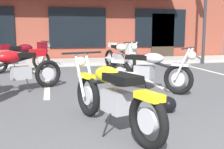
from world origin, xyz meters
name	(u,v)px	position (x,y,z in m)	size (l,w,h in m)	color
ground_plane	(126,110)	(0.00, 3.37, 0.00)	(80.00, 80.00, 0.00)	#515154
sidewalk_kerb	(81,62)	(0.00, 10.34, 0.07)	(22.00, 1.80, 0.14)	#A8A59E
brick_storefront_building	(73,22)	(0.00, 13.90, 1.80)	(14.25, 6.15, 3.59)	brown
painted_stall_lines	(95,77)	(0.00, 6.74, 0.00)	(13.09, 4.80, 0.01)	silver
motorcycle_foreground_classic	(112,95)	(-0.43, 2.52, 0.46)	(1.01, 2.03, 0.98)	black
motorcycle_red_sportbike	(148,70)	(0.88, 4.77, 0.46)	(1.60, 1.70, 0.98)	black
motorcycle_silver_naked	(24,55)	(-2.04, 8.46, 0.53)	(1.93, 1.24, 0.98)	black
motorcycle_green_cafe_racer	(121,54)	(1.10, 8.09, 0.53)	(0.91, 2.07, 0.98)	black
motorcycle_orange_scrambler	(12,68)	(-2.01, 5.23, 0.53)	(1.94, 1.23, 0.98)	black
helmet_on_pavement	(168,104)	(0.62, 3.09, 0.13)	(0.26, 0.26, 0.26)	black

